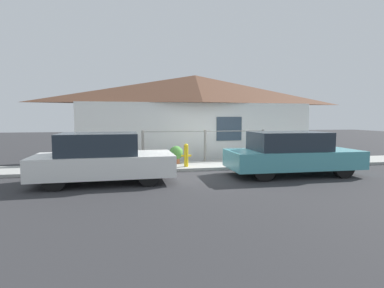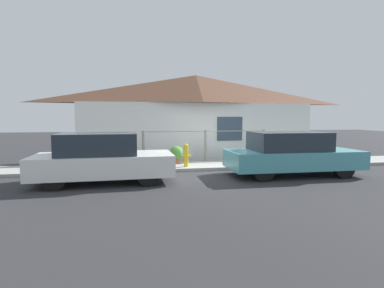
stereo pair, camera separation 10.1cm
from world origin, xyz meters
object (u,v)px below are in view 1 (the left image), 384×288
car_left (103,158)px  car_right (291,154)px  potted_plant_near_hydrant (176,154)px  fire_hydrant (186,155)px

car_left → car_right: 5.68m
car_right → potted_plant_near_hydrant: size_ratio=6.25×
potted_plant_near_hydrant → car_right: bearing=-35.5°
car_left → car_right: bearing=-1.3°
car_left → fire_hydrant: size_ratio=4.73×
car_left → fire_hydrant: 3.10m
car_right → fire_hydrant: car_right is taller
car_right → potted_plant_near_hydrant: 4.07m
car_left → potted_plant_near_hydrant: bearing=43.5°
fire_hydrant → potted_plant_near_hydrant: fire_hydrant is taller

